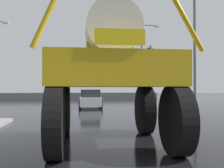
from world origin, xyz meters
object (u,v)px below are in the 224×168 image
(oversize_sprayer, at_px, (110,74))
(streetlight_near_right, at_px, (197,40))
(streetlight_far_right, at_px, (143,59))
(traffic_signal_near_right, at_px, (150,66))
(sedan_ahead, at_px, (90,99))

(oversize_sprayer, xyz_separation_m, streetlight_near_right, (6.64, 7.94, 2.62))
(oversize_sprayer, xyz_separation_m, streetlight_far_right, (6.69, 21.47, 2.97))
(oversize_sprayer, relative_size, streetlight_near_right, 0.58)
(traffic_signal_near_right, bearing_deg, streetlight_near_right, 26.96)
(streetlight_near_right, distance_m, streetlight_far_right, 13.54)
(streetlight_far_right, bearing_deg, streetlight_near_right, -90.23)
(streetlight_near_right, bearing_deg, streetlight_far_right, 89.77)
(sedan_ahead, relative_size, streetlight_far_right, 0.46)
(sedan_ahead, xyz_separation_m, streetlight_far_right, (6.47, 7.13, 4.31))
(sedan_ahead, bearing_deg, traffic_signal_near_right, -159.50)
(oversize_sprayer, bearing_deg, streetlight_far_right, -16.31)
(sedan_ahead, distance_m, streetlight_far_right, 10.55)
(traffic_signal_near_right, bearing_deg, sedan_ahead, 108.54)
(streetlight_near_right, xyz_separation_m, streetlight_far_right, (0.05, 13.53, 0.35))
(oversize_sprayer, bearing_deg, traffic_signal_near_right, -25.17)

